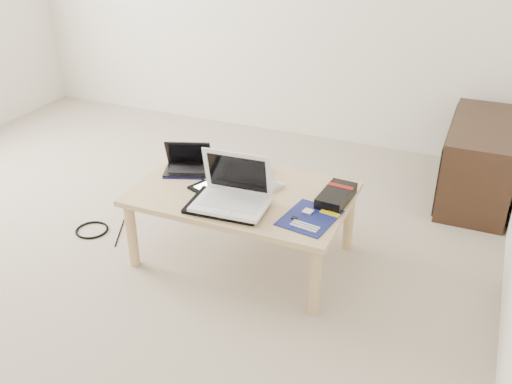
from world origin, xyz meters
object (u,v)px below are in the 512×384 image
at_px(gpu_box, 336,196).
at_px(netbook, 188,165).
at_px(coffee_table, 242,199).
at_px(media_cabinet, 478,161).
at_px(white_laptop, 233,193).

bearing_deg(gpu_box, netbook, 179.18).
bearing_deg(netbook, gpu_box, -0.82).
xyz_separation_m(coffee_table, netbook, (-0.37, 0.10, 0.08)).
bearing_deg(media_cabinet, coffee_table, -131.96).
height_order(media_cabinet, white_laptop, white_laptop).
distance_m(white_laptop, gpu_box, 0.52).
distance_m(netbook, gpu_box, 0.85).
relative_size(media_cabinet, gpu_box, 3.29).
bearing_deg(media_cabinet, white_laptop, -127.92).
bearing_deg(gpu_box, white_laptop, -151.06).
relative_size(white_laptop, gpu_box, 1.34).
height_order(netbook, white_laptop, white_laptop).
bearing_deg(gpu_box, coffee_table, -169.21).
distance_m(media_cabinet, netbook, 1.85).
bearing_deg(white_laptop, media_cabinet, 52.08).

